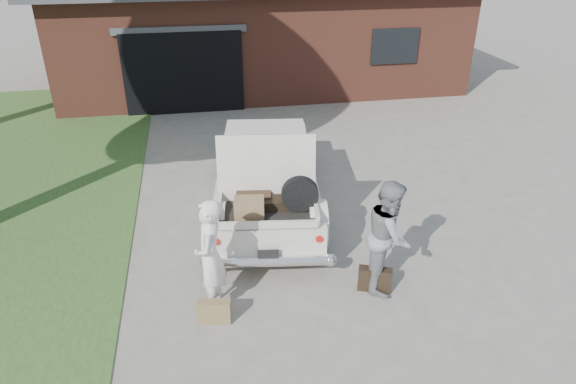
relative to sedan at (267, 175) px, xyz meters
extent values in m
plane|color=gray|center=(0.11, -2.14, -0.67)|extent=(90.00, 90.00, 0.00)
cube|color=brown|center=(1.11, 9.36, 0.83)|extent=(12.00, 7.00, 3.00)
cube|color=black|center=(-1.39, 5.91, 0.43)|extent=(3.20, 0.30, 2.20)
cube|color=#4C4C51|center=(-1.39, 5.84, 1.58)|extent=(3.50, 0.12, 0.18)
cube|color=black|center=(4.61, 5.84, 0.93)|extent=(1.40, 0.08, 1.00)
cube|color=silver|center=(0.00, 0.03, -0.11)|extent=(2.30, 4.67, 0.58)
cube|color=beige|center=(0.04, 0.30, 0.40)|extent=(1.71, 1.98, 0.47)
cube|color=black|center=(0.16, 1.14, 0.38)|extent=(1.38, 0.26, 0.39)
cube|color=black|center=(-0.08, -0.55, 0.38)|extent=(1.38, 0.26, 0.39)
cylinder|color=black|center=(-0.99, -1.37, -0.38)|extent=(0.28, 0.61, 0.59)
cylinder|color=black|center=(0.57, -1.59, -0.38)|extent=(0.28, 0.61, 0.59)
cylinder|color=black|center=(-0.57, 1.65, -0.38)|extent=(0.28, 0.61, 0.59)
cylinder|color=black|center=(0.99, 1.43, -0.38)|extent=(0.28, 0.61, 0.59)
cylinder|color=silver|center=(-0.31, -2.23, -0.32)|extent=(1.84, 0.41, 0.16)
cylinder|color=#A5140F|center=(-1.03, -2.07, 0.02)|extent=(0.12, 0.10, 0.11)
cylinder|color=#A5140F|center=(0.42, -2.27, 0.02)|extent=(0.12, 0.10, 0.11)
cube|color=black|center=(-0.31, -2.25, -0.18)|extent=(0.30, 0.06, 0.15)
cube|color=black|center=(-0.23, -1.65, 0.19)|extent=(1.51, 1.17, 0.04)
cube|color=silver|center=(-0.94, -1.56, 0.28)|extent=(0.19, 0.98, 0.16)
cube|color=silver|center=(0.48, -1.75, 0.28)|extent=(0.19, 0.98, 0.16)
cube|color=silver|center=(-0.30, -2.14, 0.25)|extent=(1.43, 0.25, 0.11)
cube|color=silver|center=(-0.18, -1.26, 0.72)|extent=(1.52, 0.42, 1.02)
cube|color=#432D1C|center=(-0.40, -1.40, 0.30)|extent=(0.57, 0.41, 0.17)
cube|color=olive|center=(-0.52, -1.82, 0.36)|extent=(0.47, 0.34, 0.30)
cube|color=black|center=(-0.10, -1.59, 0.28)|extent=(0.50, 0.37, 0.14)
cylinder|color=black|center=(0.24, -1.77, 0.49)|extent=(0.56, 0.22, 0.55)
imported|color=white|center=(-1.14, -2.64, 0.15)|extent=(0.49, 0.66, 1.65)
imported|color=gray|center=(1.35, -2.59, 0.16)|extent=(0.90, 0.99, 1.67)
cube|color=olive|center=(-1.15, -2.96, -0.51)|extent=(0.45, 0.22, 0.34)
cube|color=black|center=(1.15, -2.70, -0.49)|extent=(0.50, 0.31, 0.37)
camera|label=1|loc=(-1.16, -8.29, 4.01)|focal=32.00mm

